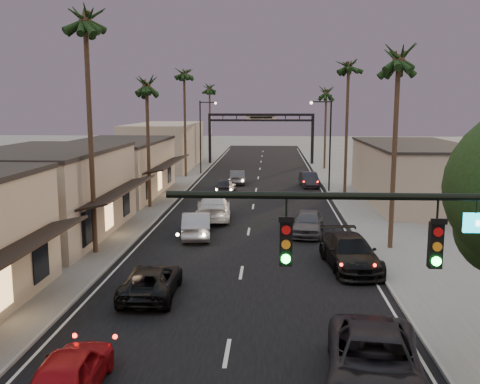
# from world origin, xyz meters

# --- Properties ---
(ground) EXTENTS (200.00, 200.00, 0.00)m
(ground) POSITION_xyz_m (0.00, 40.00, 0.00)
(ground) COLOR slate
(ground) RESTS_ON ground
(road) EXTENTS (14.00, 120.00, 0.02)m
(road) POSITION_xyz_m (0.00, 45.00, 0.00)
(road) COLOR black
(road) RESTS_ON ground
(sidewalk_left) EXTENTS (5.00, 92.00, 0.12)m
(sidewalk_left) POSITION_xyz_m (-9.50, 52.00, 0.06)
(sidewalk_left) COLOR slate
(sidewalk_left) RESTS_ON ground
(sidewalk_right) EXTENTS (5.00, 92.00, 0.12)m
(sidewalk_right) POSITION_xyz_m (9.50, 52.00, 0.06)
(sidewalk_right) COLOR slate
(sidewalk_right) RESTS_ON ground
(storefront_mid) EXTENTS (8.00, 14.00, 5.50)m
(storefront_mid) POSITION_xyz_m (-13.00, 26.00, 2.75)
(storefront_mid) COLOR #9F937F
(storefront_mid) RESTS_ON ground
(storefront_far) EXTENTS (8.00, 16.00, 5.00)m
(storefront_far) POSITION_xyz_m (-13.00, 42.00, 2.50)
(storefront_far) COLOR #BAAA8E
(storefront_far) RESTS_ON ground
(storefront_dist) EXTENTS (8.00, 20.00, 6.00)m
(storefront_dist) POSITION_xyz_m (-13.00, 65.00, 3.00)
(storefront_dist) COLOR #9F937F
(storefront_dist) RESTS_ON ground
(building_right) EXTENTS (8.00, 18.00, 5.00)m
(building_right) POSITION_xyz_m (14.00, 40.00, 2.50)
(building_right) COLOR #9F937F
(building_right) RESTS_ON ground
(traffic_signal) EXTENTS (8.51, 0.22, 7.80)m
(traffic_signal) POSITION_xyz_m (5.69, 4.00, 5.08)
(traffic_signal) COLOR black
(traffic_signal) RESTS_ON ground
(arch) EXTENTS (15.20, 0.40, 7.27)m
(arch) POSITION_xyz_m (0.00, 70.00, 5.53)
(arch) COLOR black
(arch) RESTS_ON ground
(streetlight_right) EXTENTS (2.13, 0.30, 9.00)m
(streetlight_right) POSITION_xyz_m (6.92, 45.00, 5.33)
(streetlight_right) COLOR black
(streetlight_right) RESTS_ON ground
(streetlight_left) EXTENTS (2.13, 0.30, 9.00)m
(streetlight_left) POSITION_xyz_m (-6.92, 58.00, 5.33)
(streetlight_left) COLOR black
(streetlight_left) RESTS_ON ground
(palm_lb) EXTENTS (3.20, 3.20, 15.20)m
(palm_lb) POSITION_xyz_m (-8.60, 22.00, 13.39)
(palm_lb) COLOR #38281C
(palm_lb) RESTS_ON ground
(palm_lc) EXTENTS (3.20, 3.20, 12.20)m
(palm_lc) POSITION_xyz_m (-8.60, 36.00, 10.47)
(palm_lc) COLOR #38281C
(palm_lc) RESTS_ON ground
(palm_ld) EXTENTS (3.20, 3.20, 14.20)m
(palm_ld) POSITION_xyz_m (-8.60, 55.00, 12.42)
(palm_ld) COLOR #38281C
(palm_ld) RESTS_ON ground
(palm_ra) EXTENTS (3.20, 3.20, 13.20)m
(palm_ra) POSITION_xyz_m (8.60, 24.00, 11.44)
(palm_ra) COLOR #38281C
(palm_ra) RESTS_ON ground
(palm_rb) EXTENTS (3.20, 3.20, 14.20)m
(palm_rb) POSITION_xyz_m (8.60, 44.00, 12.42)
(palm_rb) COLOR #38281C
(palm_rb) RESTS_ON ground
(palm_rc) EXTENTS (3.20, 3.20, 12.20)m
(palm_rc) POSITION_xyz_m (8.60, 64.00, 10.47)
(palm_rc) COLOR #38281C
(palm_rc) RESTS_ON ground
(palm_far) EXTENTS (3.20, 3.20, 13.20)m
(palm_far) POSITION_xyz_m (-8.30, 78.00, 11.44)
(palm_far) COLOR #38281C
(palm_far) RESTS_ON ground
(oncoming_red) EXTENTS (1.95, 4.48, 1.50)m
(oncoming_red) POSITION_xyz_m (-4.39, 7.00, 0.75)
(oncoming_red) COLOR maroon
(oncoming_red) RESTS_ON ground
(oncoming_pickup) EXTENTS (2.42, 5.05, 1.39)m
(oncoming_pickup) POSITION_xyz_m (-3.85, 15.41, 0.69)
(oncoming_pickup) COLOR black
(oncoming_pickup) RESTS_ON ground
(oncoming_silver) EXTENTS (2.35, 5.22, 1.66)m
(oncoming_silver) POSITION_xyz_m (-3.33, 26.32, 0.83)
(oncoming_silver) COLOR #929297
(oncoming_silver) RESTS_ON ground
(oncoming_white) EXTENTS (3.01, 6.33, 1.78)m
(oncoming_white) POSITION_xyz_m (-2.81, 31.82, 0.89)
(oncoming_white) COLOR silver
(oncoming_white) RESTS_ON ground
(oncoming_dgrey) EXTENTS (1.99, 4.29, 1.42)m
(oncoming_dgrey) POSITION_xyz_m (-2.93, 44.04, 0.71)
(oncoming_dgrey) COLOR black
(oncoming_dgrey) RESTS_ON ground
(oncoming_grey_far) EXTENTS (1.95, 4.60, 1.48)m
(oncoming_grey_far) POSITION_xyz_m (-2.18, 50.15, 0.74)
(oncoming_grey_far) COLOR #46454A
(oncoming_grey_far) RESTS_ON ground
(curbside_near) EXTENTS (3.60, 6.49, 1.72)m
(curbside_near) POSITION_xyz_m (4.64, 7.90, 0.86)
(curbside_near) COLOR black
(curbside_near) RESTS_ON ground
(curbside_black) EXTENTS (3.09, 6.18, 1.72)m
(curbside_black) POSITION_xyz_m (5.66, 20.09, 0.86)
(curbside_black) COLOR black
(curbside_black) RESTS_ON ground
(curbside_grey) EXTENTS (2.54, 4.97, 1.62)m
(curbside_grey) POSITION_xyz_m (3.96, 27.41, 0.81)
(curbside_grey) COLOR #46464A
(curbside_grey) RESTS_ON ground
(curbside_far) EXTENTS (2.04, 4.75, 1.52)m
(curbside_far) POSITION_xyz_m (5.49, 48.44, 0.76)
(curbside_far) COLOR black
(curbside_far) RESTS_ON ground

